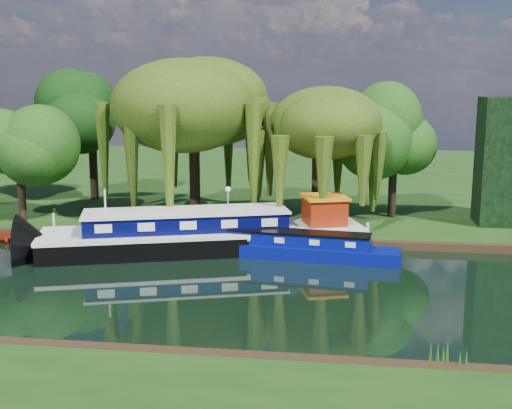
# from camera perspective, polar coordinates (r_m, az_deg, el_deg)

# --- Properties ---
(ground) EXTENTS (120.00, 120.00, 0.00)m
(ground) POSITION_cam_1_polar(r_m,az_deg,el_deg) (30.40, -6.98, -7.14)
(ground) COLOR black
(far_bank) EXTENTS (120.00, 52.00, 0.45)m
(far_bank) POSITION_cam_1_polar(r_m,az_deg,el_deg) (63.05, 0.91, 2.48)
(far_bank) COLOR #14360E
(far_bank) RESTS_ON ground
(dutch_barge) EXTENTS (18.40, 9.38, 3.80)m
(dutch_barge) POSITION_cam_1_polar(r_m,az_deg,el_deg) (36.23, -4.36, -2.61)
(dutch_barge) COLOR black
(dutch_barge) RESTS_ON ground
(narrowboat) EXTENTS (10.90, 3.08, 1.57)m
(narrowboat) POSITION_cam_1_polar(r_m,az_deg,el_deg) (34.71, 3.84, -3.85)
(narrowboat) COLOR #050D70
(narrowboat) RESTS_ON ground
(red_dinghy) EXTENTS (3.46, 2.60, 0.68)m
(red_dinghy) POSITION_cam_1_polar(r_m,az_deg,el_deg) (40.94, -20.53, -3.07)
(red_dinghy) COLOR maroon
(red_dinghy) RESTS_ON ground
(willow_left) EXTENTS (8.37, 8.37, 10.04)m
(willow_left) POSITION_cam_1_polar(r_m,az_deg,el_deg) (42.42, -5.58, 8.60)
(willow_left) COLOR black
(willow_left) RESTS_ON far_bank
(willow_right) EXTENTS (6.40, 6.40, 7.79)m
(willow_right) POSITION_cam_1_polar(r_m,az_deg,el_deg) (40.13, 5.54, 6.18)
(willow_right) COLOR black
(willow_right) RESTS_ON far_bank
(tree_far_left) EXTENTS (4.48, 4.48, 7.22)m
(tree_far_left) POSITION_cam_1_polar(r_m,az_deg,el_deg) (44.00, -20.38, 5.00)
(tree_far_left) COLOR black
(tree_far_left) RESTS_ON far_bank
(tree_far_mid) EXTENTS (5.52, 5.52, 9.04)m
(tree_far_mid) POSITION_cam_1_polar(r_m,az_deg,el_deg) (50.58, -14.45, 7.45)
(tree_far_mid) COLOR black
(tree_far_mid) RESTS_ON far_bank
(tree_far_right) EXTENTS (4.69, 4.69, 7.68)m
(tree_far_right) POSITION_cam_1_polar(r_m,az_deg,el_deg) (43.38, 12.20, 5.81)
(tree_far_right) COLOR black
(tree_far_right) RESTS_ON far_bank
(lamppost) EXTENTS (0.36, 0.36, 2.56)m
(lamppost) POSITION_cam_1_polar(r_m,az_deg,el_deg) (39.68, -2.50, 0.76)
(lamppost) COLOR silver
(lamppost) RESTS_ON far_bank
(mooring_posts) EXTENTS (19.16, 0.16, 1.00)m
(mooring_posts) POSITION_cam_1_polar(r_m,az_deg,el_deg) (38.15, -4.52, -1.92)
(mooring_posts) COLOR silver
(mooring_posts) RESTS_ON far_bank
(reeds_near) EXTENTS (33.70, 1.50, 1.10)m
(reeds_near) POSITION_cam_1_polar(r_m,az_deg,el_deg) (22.17, 5.59, -12.53)
(reeds_near) COLOR #204A13
(reeds_near) RESTS_ON ground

